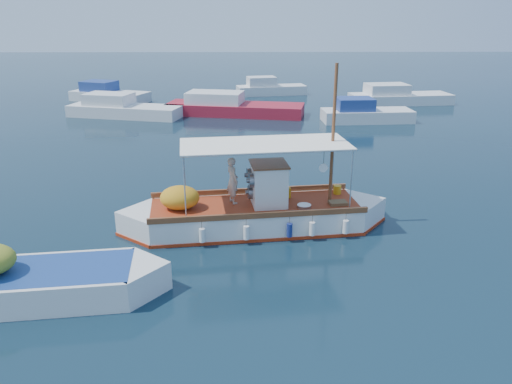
{
  "coord_description": "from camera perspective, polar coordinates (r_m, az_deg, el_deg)",
  "views": [
    {
      "loc": [
        -0.83,
        -15.03,
        7.02
      ],
      "look_at": [
        -0.63,
        0.0,
        1.56
      ],
      "focal_mm": 35.0,
      "sensor_mm": 36.0,
      "label": 1
    }
  ],
  "objects": [
    {
      "name": "bg_boat_far_n",
      "position": [
        45.4,
        1.53,
        11.67
      ],
      "size": [
        6.35,
        3.14,
        1.8
      ],
      "rotation": [
        0.0,
        0.0,
        0.19
      ],
      "color": "silver",
      "rests_on": "ground"
    },
    {
      "name": "bg_boat_nw",
      "position": [
        36.95,
        -15.06,
        9.09
      ],
      "size": [
        8.33,
        4.22,
        1.8
      ],
      "rotation": [
        0.0,
        0.0,
        -0.24
      ],
      "color": "silver",
      "rests_on": "ground"
    },
    {
      "name": "dinghy",
      "position": [
        14.33,
        -24.87,
        -9.72
      ],
      "size": [
        7.26,
        2.69,
        1.78
      ],
      "rotation": [
        0.0,
        0.0,
        0.12
      ],
      "color": "white",
      "rests_on": "ground"
    },
    {
      "name": "bg_boat_e",
      "position": [
        42.32,
        15.85,
        10.32
      ],
      "size": [
        8.24,
        3.51,
        1.8
      ],
      "rotation": [
        0.0,
        0.0,
        0.12
      ],
      "color": "silver",
      "rests_on": "ground"
    },
    {
      "name": "bg_boat_n",
      "position": [
        36.42,
        -2.91,
        9.59
      ],
      "size": [
        10.12,
        4.57,
        1.8
      ],
      "rotation": [
        0.0,
        0.0,
        -0.19
      ],
      "color": "maroon",
      "rests_on": "ground"
    },
    {
      "name": "bg_boat_ne",
      "position": [
        34.77,
        12.27,
        8.67
      ],
      "size": [
        6.1,
        2.55,
        1.8
      ],
      "rotation": [
        0.0,
        0.0,
        0.06
      ],
      "color": "silver",
      "rests_on": "ground"
    },
    {
      "name": "ground",
      "position": [
        16.61,
        2.18,
        -5.07
      ],
      "size": [
        160.0,
        160.0,
        0.0
      ],
      "primitive_type": "plane",
      "color": "black",
      "rests_on": "ground"
    },
    {
      "name": "fishing_caique",
      "position": [
        17.06,
        -0.28,
        -2.53
      ],
      "size": [
        9.24,
        3.32,
        5.68
      ],
      "rotation": [
        0.0,
        0.0,
        0.13
      ],
      "color": "white",
      "rests_on": "ground"
    },
    {
      "name": "bg_boat_far_w",
      "position": [
        43.9,
        -16.57,
        10.58
      ],
      "size": [
        6.93,
        4.48,
        1.8
      ],
      "rotation": [
        0.0,
        0.0,
        -0.36
      ],
      "color": "silver",
      "rests_on": "ground"
    }
  ]
}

